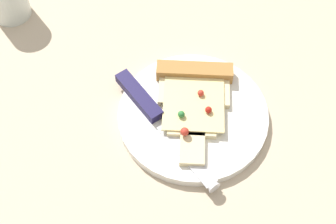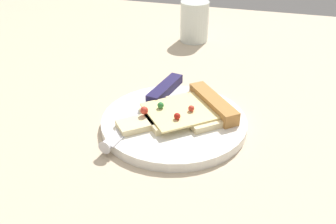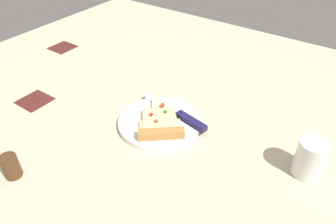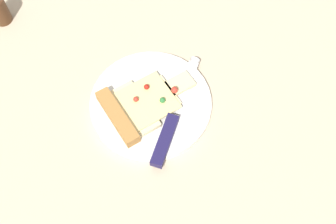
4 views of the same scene
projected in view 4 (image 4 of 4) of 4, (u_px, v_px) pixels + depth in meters
ground_plane at (165, 69)px, 84.12cm from camera, size 153.71×153.71×3.00cm
plate at (151, 103)px, 77.87cm from camera, size 22.96×22.96×1.51cm
pizza_slice at (139, 106)px, 75.86cm from camera, size 18.37×17.12×2.55cm
knife at (173, 119)px, 74.85cm from camera, size 6.65×23.96×2.45cm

